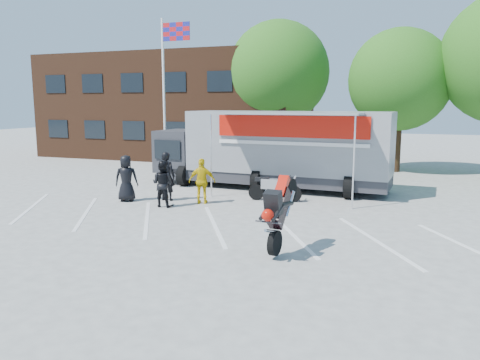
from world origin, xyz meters
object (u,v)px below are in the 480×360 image
Objects in this scene: parked_motorcycle at (275,201)px; stunt_bike_rider at (285,250)px; tree_left at (278,72)px; spectator_hivis at (202,181)px; flagpole at (168,77)px; spectator_leather_b at (166,176)px; spectator_leather_a at (126,178)px; tree_mid at (400,80)px; transporter_truck at (276,188)px; spectator_leather_c at (163,184)px.

parked_motorcycle is 1.01× the size of stunt_bike_rider.
tree_left is 13.15m from spectator_hivis.
spectator_leather_b is at bearing -62.44° from flagpole.
spectator_hivis is at bearing 140.54° from stunt_bike_rider.
spectator_leather_a reaches higher than stunt_bike_rider.
spectator_leather_a is (-9.37, -11.86, -4.06)m from tree_mid.
stunt_bike_rider is 8.26m from spectator_leather_a.
tree_left is at bearing 9.56° from parked_motorcycle.
transporter_truck is at bearing -19.36° from flagpole.
stunt_bike_rider is 1.10× the size of spectator_leather_b.
parked_motorcycle is (2.95, -10.87, -5.57)m from tree_left.
spectator_leather_c is at bearing 109.32° from spectator_leather_b.
transporter_truck reaches higher than stunt_bike_rider.
spectator_leather_a is (-7.26, 3.83, 0.89)m from stunt_bike_rider.
spectator_hivis is (1.12, 0.98, 0.00)m from spectator_leather_c.
tree_left reaches higher than flagpole.
parked_motorcycle is at bearing -34.07° from flagpole.
flagpole is 7.37m from tree_left.
tree_mid is at bearing -152.62° from spectator_leather_a.
flagpole is at bearing -99.05° from spectator_leather_a.
flagpole reaches higher than stunt_bike_rider.
spectator_leather_a is at bearing -128.32° from tree_mid.
tree_left reaches higher than spectator_leather_a.
stunt_bike_rider is 1.23× the size of spectator_hivis.
tree_mid reaches higher than transporter_truck.
transporter_truck is 5.61× the size of spectator_leather_b.
spectator_leather_b is (1.37, 0.65, 0.06)m from spectator_leather_a.
spectator_hivis reaches higher than parked_motorcycle.
flagpole reaches higher than spectator_leather_a.
flagpole is 0.75× the size of transporter_truck.
flagpole is 3.80× the size of parked_motorcycle.
tree_mid is at bearing -27.94° from parked_motorcycle.
spectator_leather_a is 1.05× the size of spectator_leather_c.
tree_left is 5.13× the size of spectator_leather_c.
flagpole is 0.93× the size of tree_left.
parked_motorcycle is at bearing -163.85° from spectator_leather_b.
spectator_leather_b is (-3.96, -1.34, 0.95)m from parked_motorcycle.
tree_left is at bearing -124.76° from spectator_leather_a.
transporter_truck is 8.80m from stunt_bike_rider.
spectator_hivis is (-1.74, -3.97, 0.85)m from transporter_truck.
flagpole is at bearing -69.46° from spectator_hivis.
spectator_leather_a is (-4.64, -4.57, 0.89)m from transporter_truck.
transporter_truck is at bearing 113.33° from stunt_bike_rider.
flagpole is 4.50× the size of spectator_leather_a.
transporter_truck is at bearing -119.80° from spectator_leather_c.
tree_mid is 16.59m from stunt_bike_rider.
spectator_hivis is at bearing 175.54° from spectator_leather_b.
transporter_truck is 6.30× the size of spectator_leather_c.
spectator_leather_b is 1.12× the size of spectator_hivis.
parked_motorcycle is 1.19× the size of spectator_leather_a.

